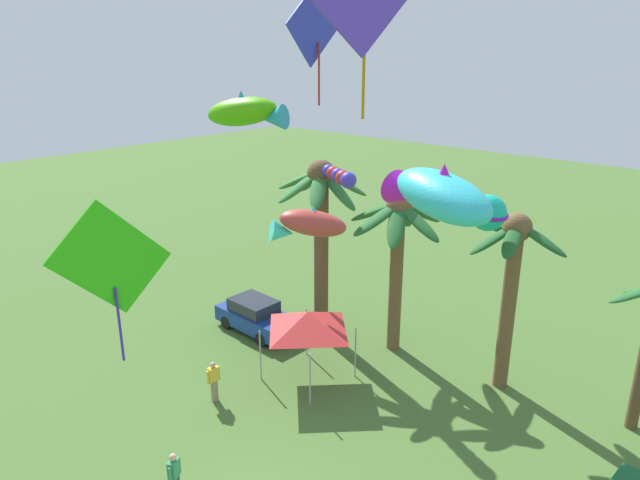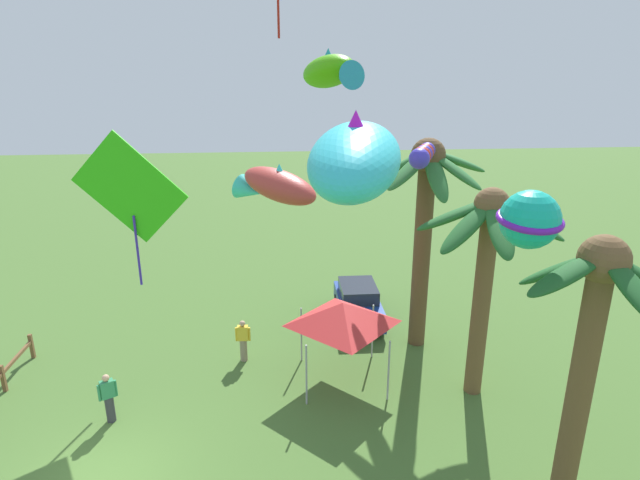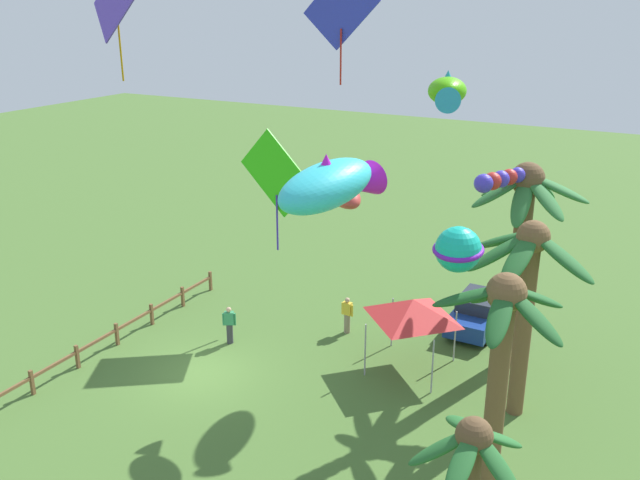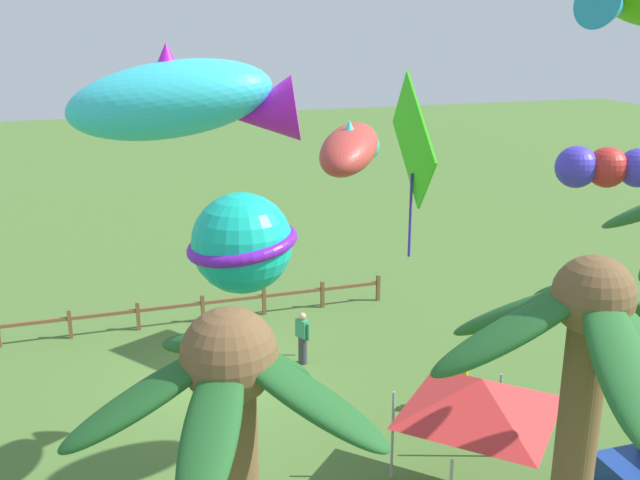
{
  "view_description": "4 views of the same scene",
  "coord_description": "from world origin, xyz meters",
  "px_view_note": "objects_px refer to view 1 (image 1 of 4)",
  "views": [
    {
      "loc": [
        9.27,
        -7.49,
        12.27
      ],
      "look_at": [
        -2.15,
        5.32,
        6.5
      ],
      "focal_mm": 32.15,
      "sensor_mm": 36.0,
      "label": 1
    },
    {
      "loc": [
        10.79,
        4.62,
        9.87
      ],
      "look_at": [
        -2.86,
        5.93,
        5.43
      ],
      "focal_mm": 28.31,
      "sensor_mm": 36.0,
      "label": 2
    },
    {
      "loc": [
        17.81,
        14.58,
        13.27
      ],
      "look_at": [
        -1.08,
        4.52,
        5.72
      ],
      "focal_mm": 38.46,
      "sensor_mm": 36.0,
      "label": 3
    },
    {
      "loc": [
        2.94,
        18.09,
        9.66
      ],
      "look_at": [
        -1.22,
        5.26,
        5.55
      ],
      "focal_mm": 40.71,
      "sensor_mm": 36.0,
      "label": 4
    }
  ],
  "objects_px": {
    "palm_tree_2": "(513,267)",
    "kite_ball_5": "(488,213)",
    "kite_fish_0": "(437,194)",
    "kite_tube_3": "(339,176)",
    "kite_fish_4": "(246,112)",
    "kite_diamond_6": "(112,261)",
    "palm_tree_0": "(321,211)",
    "palm_tree_1": "(398,237)",
    "parked_car_1": "(256,316)",
    "spectator_1": "(175,477)",
    "festival_tent": "(308,321)",
    "kite_fish_2": "(309,224)",
    "kite_diamond_7": "(319,20)",
    "spectator_0": "(214,381)"
  },
  "relations": [
    {
      "from": "kite_fish_0",
      "to": "kite_ball_5",
      "type": "bearing_deg",
      "value": 92.2
    },
    {
      "from": "festival_tent",
      "to": "spectator_0",
      "type": "bearing_deg",
      "value": -113.99
    },
    {
      "from": "kite_fish_4",
      "to": "kite_ball_5",
      "type": "height_order",
      "value": "kite_fish_4"
    },
    {
      "from": "spectator_0",
      "to": "kite_ball_5",
      "type": "bearing_deg",
      "value": 43.3
    },
    {
      "from": "palm_tree_0",
      "to": "festival_tent",
      "type": "height_order",
      "value": "palm_tree_0"
    },
    {
      "from": "kite_fish_2",
      "to": "parked_car_1",
      "type": "bearing_deg",
      "value": 152.29
    },
    {
      "from": "parked_car_1",
      "to": "spectator_1",
      "type": "height_order",
      "value": "spectator_1"
    },
    {
      "from": "kite_fish_2",
      "to": "kite_fish_4",
      "type": "bearing_deg",
      "value": 158.11
    },
    {
      "from": "palm_tree_1",
      "to": "spectator_0",
      "type": "xyz_separation_m",
      "value": [
        -2.61,
        -7.57,
        -4.23
      ]
    },
    {
      "from": "parked_car_1",
      "to": "kite_fish_4",
      "type": "distance_m",
      "value": 9.52
    },
    {
      "from": "kite_ball_5",
      "to": "kite_fish_0",
      "type": "bearing_deg",
      "value": -87.8
    },
    {
      "from": "festival_tent",
      "to": "spectator_1",
      "type": "bearing_deg",
      "value": -77.77
    },
    {
      "from": "spectator_1",
      "to": "kite_diamond_7",
      "type": "relative_size",
      "value": 0.44
    },
    {
      "from": "spectator_0",
      "to": "kite_fish_4",
      "type": "relative_size",
      "value": 0.46
    },
    {
      "from": "kite_fish_2",
      "to": "spectator_0",
      "type": "bearing_deg",
      "value": -160.05
    },
    {
      "from": "parked_car_1",
      "to": "festival_tent",
      "type": "distance_m",
      "value": 4.96
    },
    {
      "from": "parked_car_1",
      "to": "kite_fish_0",
      "type": "distance_m",
      "value": 12.71
    },
    {
      "from": "spectator_1",
      "to": "kite_diamond_7",
      "type": "distance_m",
      "value": 13.3
    },
    {
      "from": "spectator_0",
      "to": "spectator_1",
      "type": "bearing_deg",
      "value": -51.11
    },
    {
      "from": "palm_tree_0",
      "to": "kite_fish_4",
      "type": "bearing_deg",
      "value": -101.92
    },
    {
      "from": "parked_car_1",
      "to": "spectator_1",
      "type": "distance_m",
      "value": 10.44
    },
    {
      "from": "kite_tube_3",
      "to": "kite_diamond_7",
      "type": "bearing_deg",
      "value": -56.66
    },
    {
      "from": "palm_tree_2",
      "to": "parked_car_1",
      "type": "height_order",
      "value": "palm_tree_2"
    },
    {
      "from": "parked_car_1",
      "to": "kite_fish_2",
      "type": "height_order",
      "value": "kite_fish_2"
    },
    {
      "from": "spectator_1",
      "to": "kite_ball_5",
      "type": "height_order",
      "value": "kite_ball_5"
    },
    {
      "from": "parked_car_1",
      "to": "spectator_0",
      "type": "distance_m",
      "value": 5.56
    },
    {
      "from": "palm_tree_0",
      "to": "parked_car_1",
      "type": "bearing_deg",
      "value": -139.49
    },
    {
      "from": "palm_tree_0",
      "to": "spectator_1",
      "type": "bearing_deg",
      "value": -70.16
    },
    {
      "from": "palm_tree_0",
      "to": "spectator_1",
      "type": "xyz_separation_m",
      "value": [
        3.77,
        -10.45,
        -4.89
      ]
    },
    {
      "from": "kite_fish_4",
      "to": "kite_diamond_6",
      "type": "xyz_separation_m",
      "value": [
        1.42,
        -6.61,
        -3.63
      ]
    },
    {
      "from": "parked_car_1",
      "to": "festival_tent",
      "type": "xyz_separation_m",
      "value": [
        4.47,
        -1.31,
        1.72
      ]
    },
    {
      "from": "parked_car_1",
      "to": "palm_tree_1",
      "type": "bearing_deg",
      "value": 27.17
    },
    {
      "from": "festival_tent",
      "to": "palm_tree_1",
      "type": "bearing_deg",
      "value": 75.23
    },
    {
      "from": "kite_diamond_6",
      "to": "palm_tree_1",
      "type": "bearing_deg",
      "value": 76.61
    },
    {
      "from": "palm_tree_0",
      "to": "spectator_0",
      "type": "height_order",
      "value": "palm_tree_0"
    },
    {
      "from": "festival_tent",
      "to": "kite_diamond_6",
      "type": "xyz_separation_m",
      "value": [
        -1.49,
        -6.72,
        3.94
      ]
    },
    {
      "from": "spectator_1",
      "to": "kite_ball_5",
      "type": "distance_m",
      "value": 12.62
    },
    {
      "from": "parked_car_1",
      "to": "kite_ball_5",
      "type": "xyz_separation_m",
      "value": [
        9.82,
        1.76,
        6.33
      ]
    },
    {
      "from": "palm_tree_2",
      "to": "festival_tent",
      "type": "height_order",
      "value": "palm_tree_2"
    },
    {
      "from": "palm_tree_2",
      "to": "palm_tree_0",
      "type": "bearing_deg",
      "value": -171.02
    },
    {
      "from": "parked_car_1",
      "to": "festival_tent",
      "type": "relative_size",
      "value": 1.38
    },
    {
      "from": "parked_car_1",
      "to": "kite_diamond_7",
      "type": "distance_m",
      "value": 14.36
    },
    {
      "from": "palm_tree_1",
      "to": "kite_fish_2",
      "type": "xyz_separation_m",
      "value": [
        0.94,
        -6.28,
        2.16
      ]
    },
    {
      "from": "palm_tree_2",
      "to": "kite_ball_5",
      "type": "bearing_deg",
      "value": -108.39
    },
    {
      "from": "kite_fish_0",
      "to": "kite_tube_3",
      "type": "xyz_separation_m",
      "value": [
        -6.16,
        3.17,
        -0.87
      ]
    },
    {
      "from": "palm_tree_2",
      "to": "spectator_0",
      "type": "bearing_deg",
      "value": -132.87
    },
    {
      "from": "palm_tree_1",
      "to": "parked_car_1",
      "type": "height_order",
      "value": "palm_tree_1"
    },
    {
      "from": "parked_car_1",
      "to": "kite_diamond_7",
      "type": "bearing_deg",
      "value": -25.6
    },
    {
      "from": "parked_car_1",
      "to": "spectator_0",
      "type": "bearing_deg",
      "value": -57.89
    },
    {
      "from": "palm_tree_0",
      "to": "palm_tree_1",
      "type": "distance_m",
      "value": 3.5
    }
  ]
}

